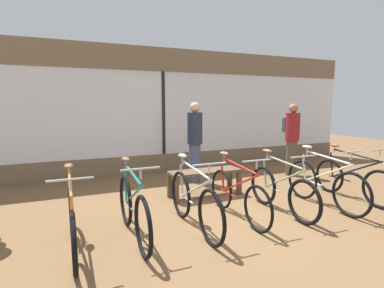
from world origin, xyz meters
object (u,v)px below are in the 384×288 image
at_px(bicycle_center_left, 194,202).
at_px(customer_by_window, 195,140).
at_px(bicycle_far_right, 352,180).
at_px(customer_near_rack, 292,137).
at_px(bicycle_center_right, 281,191).
at_px(display_bench, 205,175).
at_px(bicycle_center, 237,195).
at_px(bicycle_right, 324,184).
at_px(bicycle_far_left, 72,221).
at_px(bicycle_left, 133,209).

height_order(bicycle_center_left, customer_by_window, customer_by_window).
relative_size(bicycle_far_right, customer_near_rack, 0.97).
height_order(bicycle_center_right, display_bench, bicycle_center_right).
bearing_deg(bicycle_center, bicycle_right, -4.48).
height_order(bicycle_far_left, customer_near_rack, customer_near_rack).
bearing_deg(bicycle_right, bicycle_far_right, 6.75).
bearing_deg(bicycle_center, display_bench, 87.98).
relative_size(bicycle_center_right, bicycle_right, 0.94).
bearing_deg(customer_by_window, bicycle_far_left, -138.37).
height_order(customer_near_rack, customer_by_window, customer_by_window).
height_order(bicycle_center_left, display_bench, bicycle_center_left).
distance_m(bicycle_far_left, bicycle_right, 4.05).
bearing_deg(bicycle_center_left, bicycle_center, 7.33).
xyz_separation_m(bicycle_center_left, bicycle_far_right, (3.24, 0.06, -0.03)).
xyz_separation_m(bicycle_center_left, display_bench, (0.82, 1.34, 0.01)).
bearing_deg(customer_near_rack, bicycle_center, -144.97).
relative_size(bicycle_center_left, bicycle_center_right, 1.07).
bearing_deg(bicycle_right, customer_by_window, 119.60).
height_order(bicycle_far_left, bicycle_center_left, bicycle_center_left).
xyz_separation_m(bicycle_left, bicycle_center, (1.63, 0.05, -0.02)).
bearing_deg(bicycle_far_right, bicycle_center_left, -178.87).
relative_size(bicycle_center_left, customer_near_rack, 1.00).
relative_size(bicycle_left, customer_by_window, 0.98).
relative_size(bicycle_left, display_bench, 1.27).
distance_m(bicycle_far_left, customer_near_rack, 5.57).
bearing_deg(customer_near_rack, customer_by_window, 172.10).
distance_m(bicycle_far_right, customer_near_rack, 2.08).
bearing_deg(bicycle_center_left, customer_near_rack, 29.92).
bearing_deg(bicycle_center, customer_by_window, 82.70).
height_order(bicycle_far_left, bicycle_center, bicycle_far_left).
height_order(bicycle_left, display_bench, bicycle_left).
bearing_deg(display_bench, bicycle_center_left, -121.54).
height_order(bicycle_far_right, customer_by_window, customer_by_window).
xyz_separation_m(bicycle_center_left, bicycle_right, (2.44, -0.03, 0.00)).
bearing_deg(bicycle_center_right, bicycle_far_left, -179.77).
distance_m(bicycle_center_right, customer_near_rack, 2.89).
bearing_deg(customer_near_rack, bicycle_far_left, -158.46).
height_order(display_bench, customer_by_window, customer_by_window).
xyz_separation_m(bicycle_far_right, display_bench, (-2.42, 1.27, 0.04)).
xyz_separation_m(bicycle_center_left, customer_near_rack, (3.55, 2.04, 0.56)).
height_order(bicycle_center, customer_by_window, customer_by_window).
relative_size(bicycle_center_left, bicycle_center, 1.04).
distance_m(bicycle_far_left, customer_by_window, 3.63).
height_order(bicycle_left, bicycle_center_left, bicycle_left).
bearing_deg(customer_near_rack, bicycle_center_left, -150.08).
xyz_separation_m(bicycle_left, bicycle_center_right, (2.42, -0.03, -0.03)).
bearing_deg(bicycle_left, bicycle_far_right, 0.25).
bearing_deg(customer_by_window, bicycle_center_right, -78.15).
height_order(bicycle_far_left, bicycle_far_right, same).
distance_m(bicycle_right, display_bench, 2.12).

